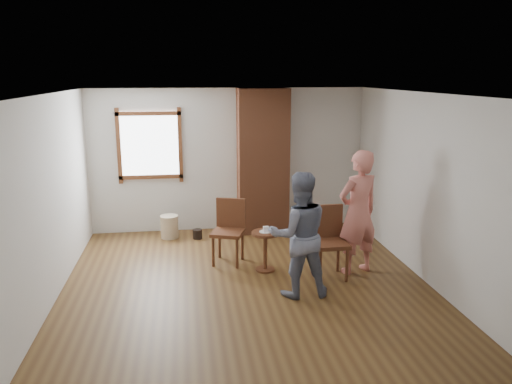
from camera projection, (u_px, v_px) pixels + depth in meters
ground at (248, 288)px, 6.80m from camera, size 5.50×5.50×0.00m
room_shell at (238, 150)px, 6.95m from camera, size 5.04×5.52×2.62m
brick_chimney at (263, 162)px, 8.99m from camera, size 0.90×0.50×2.60m
stoneware_crock at (169, 227)px, 8.84m from camera, size 0.37×0.37×0.40m
dark_pot at (197, 234)px, 8.81m from camera, size 0.22×0.22×0.17m
dining_chair_left at (229, 227)px, 7.65m from camera, size 0.58×0.58×0.98m
dining_chair_right at (328, 237)px, 7.10m from camera, size 0.48×0.48×1.02m
side_table at (265, 245)px, 7.31m from camera, size 0.40×0.40×0.60m
cake_plate at (265, 232)px, 7.26m from camera, size 0.18×0.18×0.01m
cake_slice at (266, 229)px, 7.26m from camera, size 0.08×0.07×0.06m
man at (299, 235)px, 6.42m from camera, size 0.81×0.64×1.65m
person_pink at (358, 212)px, 7.15m from camera, size 0.77×0.63×1.81m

